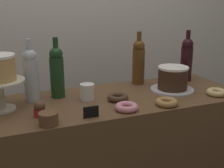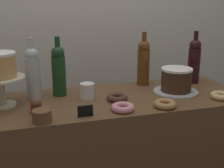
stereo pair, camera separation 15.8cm
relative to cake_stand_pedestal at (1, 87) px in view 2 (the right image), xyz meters
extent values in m
cube|color=silver|center=(0.56, 0.81, 0.28)|extent=(6.00, 0.05, 2.60)
cylinder|color=beige|center=(0.00, 0.00, -0.10)|extent=(0.13, 0.13, 0.01)
cylinder|color=beige|center=(0.00, 0.00, -0.03)|extent=(0.04, 0.04, 0.13)
cylinder|color=beige|center=(0.00, 0.00, 0.04)|extent=(0.24, 0.24, 0.01)
cylinder|color=silver|center=(0.94, -0.04, -0.10)|extent=(0.25, 0.25, 0.01)
cylinder|color=#3D2619|center=(0.94, -0.04, -0.03)|extent=(0.17, 0.17, 0.12)
cylinder|color=white|center=(0.94, -0.04, 0.03)|extent=(0.17, 0.17, 0.01)
cylinder|color=black|center=(1.14, 0.12, 0.01)|extent=(0.08, 0.08, 0.22)
sphere|color=black|center=(1.14, 0.12, 0.13)|extent=(0.07, 0.07, 0.07)
cylinder|color=black|center=(1.14, 0.12, 0.19)|extent=(0.03, 0.03, 0.08)
cylinder|color=#B2BCC1|center=(0.16, 0.08, 0.01)|extent=(0.08, 0.08, 0.22)
sphere|color=#B2BCC1|center=(0.16, 0.08, 0.13)|extent=(0.07, 0.07, 0.07)
cylinder|color=#B2BCC1|center=(0.16, 0.08, 0.19)|extent=(0.03, 0.03, 0.08)
cylinder|color=#5B3814|center=(0.81, 0.17, 0.01)|extent=(0.08, 0.08, 0.22)
sphere|color=#5B3814|center=(0.81, 0.17, 0.13)|extent=(0.07, 0.07, 0.07)
cylinder|color=#5B3814|center=(0.81, 0.17, 0.19)|extent=(0.03, 0.03, 0.08)
cylinder|color=#193D1E|center=(0.29, 0.10, 0.01)|extent=(0.08, 0.08, 0.22)
sphere|color=#193D1E|center=(0.29, 0.10, 0.13)|extent=(0.07, 0.07, 0.07)
cylinder|color=#193D1E|center=(0.29, 0.10, 0.19)|extent=(0.03, 0.03, 0.08)
cylinder|color=red|center=(0.16, -0.15, -0.09)|extent=(0.06, 0.06, 0.03)
sphere|color=brown|center=(0.16, -0.15, -0.05)|extent=(0.05, 0.05, 0.05)
torus|color=#E0C17F|center=(1.12, -0.20, -0.09)|extent=(0.11, 0.11, 0.03)
torus|color=#472D1E|center=(0.57, -0.08, -0.09)|extent=(0.11, 0.11, 0.03)
torus|color=#B27F47|center=(0.77, -0.24, -0.09)|extent=(0.11, 0.11, 0.03)
torus|color=pink|center=(0.55, -0.22, -0.09)|extent=(0.11, 0.11, 0.03)
cylinder|color=brown|center=(0.18, -0.25, -0.10)|extent=(0.08, 0.08, 0.01)
cylinder|color=brown|center=(0.18, -0.25, -0.09)|extent=(0.08, 0.08, 0.01)
cylinder|color=brown|center=(0.18, -0.25, -0.07)|extent=(0.08, 0.08, 0.01)
cylinder|color=brown|center=(0.18, -0.25, -0.06)|extent=(0.08, 0.08, 0.01)
cylinder|color=brown|center=(0.18, -0.25, -0.05)|extent=(0.08, 0.08, 0.01)
cube|color=black|center=(0.37, -0.24, -0.08)|extent=(0.07, 0.01, 0.05)
cylinder|color=white|center=(0.43, 0.00, -0.06)|extent=(0.08, 0.08, 0.09)
camera|label=1|loc=(-0.01, -1.44, 0.42)|focal=47.77mm
camera|label=2|loc=(0.14, -1.49, 0.42)|focal=47.77mm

